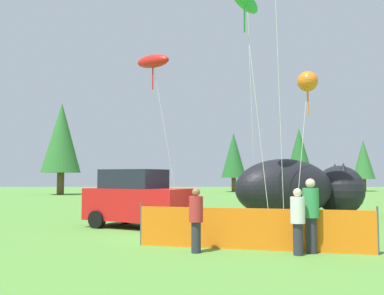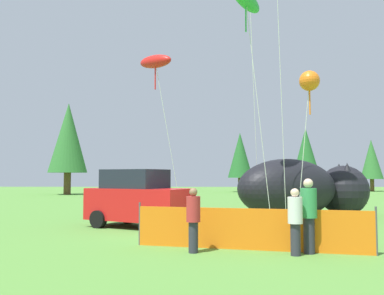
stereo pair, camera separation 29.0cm
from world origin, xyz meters
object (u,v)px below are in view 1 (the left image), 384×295
(folding_chair, at_px, (340,226))
(spectator_in_red_shirt, at_px, (313,212))
(parked_car, at_px, (139,199))
(spectator_in_black_shirt, at_px, (198,217))
(kite_red_lizard, at_px, (154,62))
(spectator_in_yellow_shirt, at_px, (300,219))
(kite_orange_flower, at_px, (309,82))
(inflatable_cat, at_px, (301,190))
(kite_green_fish, at_px, (246,1))

(folding_chair, xyz_separation_m, spectator_in_red_shirt, (-1.24, -1.67, 0.52))
(parked_car, distance_m, spectator_in_black_shirt, 5.63)
(folding_chair, distance_m, kite_red_lizard, 11.35)
(parked_car, xyz_separation_m, spectator_in_yellow_shirt, (4.59, -5.53, -0.17))
(folding_chair, distance_m, kite_orange_flower, 6.35)
(parked_car, xyz_separation_m, folding_chair, (6.22, -3.59, -0.56))
(inflatable_cat, xyz_separation_m, spectator_in_yellow_shirt, (-2.38, -9.33, -0.36))
(spectator_in_black_shirt, xyz_separation_m, kite_orange_flower, (4.34, 5.50, 4.63))
(inflatable_cat, height_order, spectator_in_black_shirt, inflatable_cat)
(inflatable_cat, distance_m, kite_orange_flower, 5.55)
(inflatable_cat, xyz_separation_m, kite_red_lizard, (-6.73, -0.40, 5.90))
(kite_green_fish, bearing_deg, spectator_in_black_shirt, -109.03)
(spectator_in_black_shirt, height_order, kite_red_lizard, kite_red_lizard)
(spectator_in_red_shirt, bearing_deg, kite_green_fish, 98.68)
(spectator_in_yellow_shirt, relative_size, kite_orange_flower, 0.27)
(parked_car, bearing_deg, kite_orange_flower, 30.37)
(inflatable_cat, xyz_separation_m, spectator_in_red_shirt, (-1.99, -9.06, -0.23))
(kite_orange_flower, relative_size, kite_green_fish, 0.63)
(spectator_in_yellow_shirt, xyz_separation_m, kite_green_fish, (-0.49, 6.01, 7.90))
(spectator_in_black_shirt, distance_m, kite_red_lizard, 10.81)
(spectator_in_red_shirt, bearing_deg, kite_red_lizard, 118.67)
(kite_red_lizard, bearing_deg, folding_chair, -49.47)
(parked_car, relative_size, kite_red_lizard, 0.55)
(kite_orange_flower, bearing_deg, folding_chair, -93.83)
(spectator_in_black_shirt, bearing_deg, folding_chair, 21.62)
(kite_red_lizard, bearing_deg, spectator_in_yellow_shirt, -64.04)
(spectator_in_black_shirt, relative_size, kite_red_lizard, 0.21)
(folding_chair, xyz_separation_m, spectator_in_yellow_shirt, (-1.63, -1.94, 0.39))
(parked_car, bearing_deg, spectator_in_black_shirt, -39.86)
(spectator_in_black_shirt, relative_size, kite_green_fish, 0.17)
(spectator_in_black_shirt, relative_size, spectator_in_yellow_shirt, 1.00)
(inflatable_cat, bearing_deg, kite_green_fish, -157.49)
(spectator_in_red_shirt, xyz_separation_m, kite_orange_flower, (1.50, 5.55, 4.50))
(folding_chair, bearing_deg, spectator_in_red_shirt, 124.31)
(parked_car, relative_size, kite_green_fish, 0.45)
(spectator_in_red_shirt, bearing_deg, parked_car, 133.41)
(spectator_in_black_shirt, distance_m, kite_green_fish, 9.94)
(kite_red_lizard, bearing_deg, spectator_in_red_shirt, -61.33)
(inflatable_cat, height_order, kite_green_fish, kite_green_fish)
(spectator_in_black_shirt, bearing_deg, spectator_in_red_shirt, -1.13)
(parked_car, relative_size, inflatable_cat, 0.60)
(inflatable_cat, height_order, kite_orange_flower, kite_orange_flower)
(spectator_in_yellow_shirt, bearing_deg, folding_chair, 49.91)
(spectator_in_yellow_shirt, distance_m, kite_orange_flower, 7.67)
(parked_car, xyz_separation_m, kite_red_lizard, (0.24, 3.40, 6.08))
(spectator_in_red_shirt, bearing_deg, folding_chair, 53.45)
(kite_orange_flower, bearing_deg, kite_green_fish, 175.32)
(spectator_in_yellow_shirt, bearing_deg, inflatable_cat, 75.68)
(folding_chair, relative_size, kite_red_lizard, 0.11)
(parked_car, xyz_separation_m, spectator_in_red_shirt, (4.98, -5.26, -0.04))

